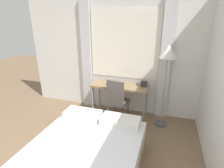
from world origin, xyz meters
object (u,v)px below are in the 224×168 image
at_px(desk_chair, 117,99).
at_px(bed, 82,161).
at_px(standing_lamp, 168,58).
at_px(book, 113,84).
at_px(telephone, 144,84).
at_px(desk, 120,88).

height_order(desk_chair, bed, desk_chair).
relative_size(standing_lamp, book, 5.14).
bearing_deg(standing_lamp, bed, -120.24).
relative_size(desk_chair, telephone, 6.50).
relative_size(bed, book, 5.89).
height_order(bed, book, book).
bearing_deg(desk_chair, bed, -84.09).
bearing_deg(desk, telephone, 8.98).
relative_size(desk_chair, standing_lamp, 0.56).
bearing_deg(desk_chair, book, 136.20).
height_order(bed, telephone, telephone).
distance_m(telephone, book, 0.68).
distance_m(bed, book, 1.85).
bearing_deg(standing_lamp, telephone, 156.54).
bearing_deg(desk, book, -164.23).
relative_size(desk_chair, book, 2.90).
distance_m(desk_chair, bed, 1.61).
bearing_deg(standing_lamp, book, 176.60).
bearing_deg(telephone, standing_lamp, -23.46).
bearing_deg(telephone, desk_chair, -148.44).
relative_size(desk, standing_lamp, 0.74).
xyz_separation_m(desk, book, (-0.15, -0.04, 0.08)).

